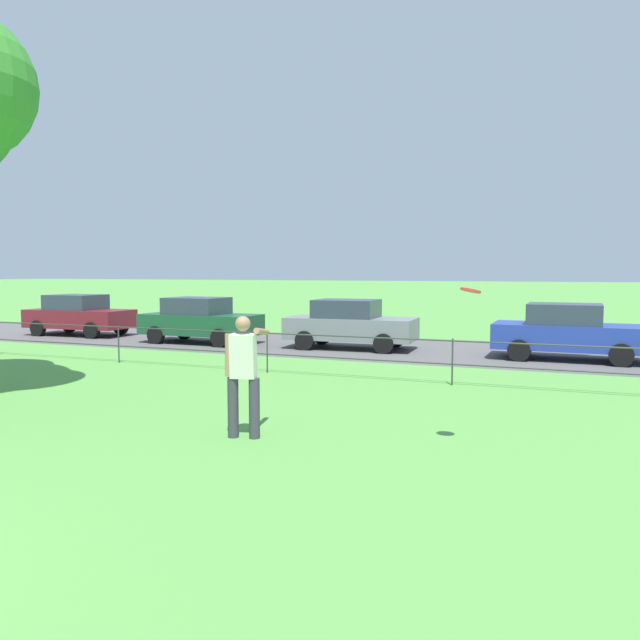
{
  "coord_description": "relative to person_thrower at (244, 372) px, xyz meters",
  "views": [
    {
      "loc": [
        6.59,
        -1.59,
        2.42
      ],
      "look_at": [
        2.42,
        8.9,
        1.53
      ],
      "focal_mm": 34.74,
      "sensor_mm": 36.0,
      "label": 1
    }
  ],
  "objects": [
    {
      "name": "car_grey_center",
      "position": [
        -1.93,
        10.39,
        -0.19
      ],
      "size": [
        4.06,
        1.94,
        1.54
      ],
      "color": "slate",
      "rests_on": "ground"
    },
    {
      "name": "street_strip",
      "position": [
        -2.28,
        10.97,
        -0.96
      ],
      "size": [
        80.0,
        6.22,
        0.01
      ],
      "primitive_type": "cube",
      "color": "#565454",
      "rests_on": "ground"
    },
    {
      "name": "park_fence",
      "position": [
        -2.28,
        5.32,
        -0.29
      ],
      "size": [
        35.16,
        0.04,
        1.0
      ],
      "color": "#333833",
      "rests_on": "ground"
    },
    {
      "name": "car_dark_green_far_left",
      "position": [
        -7.16,
        10.01,
        -0.19
      ],
      "size": [
        4.03,
        1.86,
        1.54
      ],
      "color": "#194C2D",
      "rests_on": "ground"
    },
    {
      "name": "car_maroon_right",
      "position": [
        -12.8,
        10.47,
        -0.19
      ],
      "size": [
        4.04,
        1.89,
        1.54
      ],
      "color": "maroon",
      "rests_on": "ground"
    },
    {
      "name": "frisbee",
      "position": [
        3.15,
        0.46,
        1.21
      ],
      "size": [
        0.38,
        0.38,
        0.09
      ],
      "color": "red"
    },
    {
      "name": "car_blue_left",
      "position": [
        4.41,
        10.27,
        -0.19
      ],
      "size": [
        4.04,
        1.88,
        1.54
      ],
      "color": "#233899",
      "rests_on": "ground"
    },
    {
      "name": "person_thrower",
      "position": [
        0.0,
        0.0,
        0.0
      ],
      "size": [
        0.51,
        0.82,
        1.78
      ],
      "color": "#383842",
      "rests_on": "ground"
    }
  ]
}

